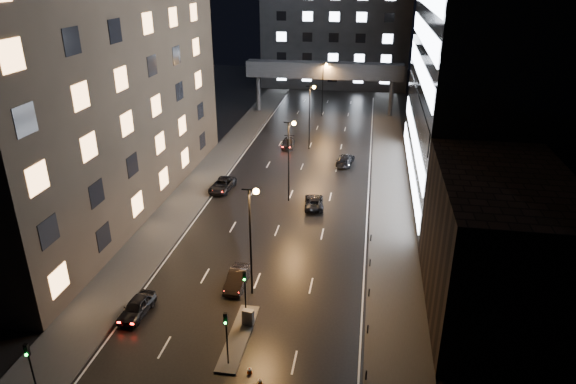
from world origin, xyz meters
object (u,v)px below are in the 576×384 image
car_toward_b (345,160)px  utility_cabinet (248,317)px  car_away_c (222,185)px  car_away_a (137,307)px  car_away_d (288,143)px  car_toward_a (314,202)px  car_away_b (237,278)px

car_toward_b → utility_cabinet: car_toward_b is taller
car_toward_b → utility_cabinet: 38.75m
car_away_c → utility_cabinet: utility_cabinet is taller
car_away_a → car_away_d: car_away_a is taller
car_away_d → utility_cabinet: (4.11, -44.75, 0.13)m
car_toward_a → utility_cabinet: bearing=76.7°
car_away_a → car_away_c: car_away_a is taller
car_away_a → car_toward_b: 41.24m
utility_cabinet → car_toward_a: bearing=91.5°
car_away_d → car_toward_a: 22.61m
car_toward_a → car_away_c: bearing=-20.9°
car_away_b → car_away_d: (-1.83, 39.37, -0.07)m
car_toward_a → car_away_b: bearing=67.7°
car_away_c → utility_cabinet: size_ratio=3.90×
car_away_a → utility_cabinet: size_ratio=3.25×
car_away_c → car_toward_b: bearing=43.5°
car_away_d → utility_cabinet: bearing=-89.7°
car_away_c → car_toward_a: (12.30, -3.06, -0.06)m
car_away_b → car_toward_a: car_away_b is taller
car_toward_b → car_toward_a: bearing=87.3°
car_toward_b → utility_cabinet: size_ratio=3.89×
car_away_c → utility_cabinet: (9.70, -26.21, 0.09)m
car_away_a → car_away_b: bearing=42.7°
car_away_c → car_away_d: size_ratio=1.11×
car_toward_a → car_toward_b: 15.48m
car_toward_a → utility_cabinet: (-2.60, -23.15, 0.16)m
car_away_b → car_toward_b: car_toward_b is taller
car_away_b → utility_cabinet: car_away_b is taller
car_away_b → car_toward_a: bearing=74.5°
car_away_d → car_toward_b: (9.52, -6.38, 0.07)m
car_toward_a → utility_cabinet: size_ratio=3.57×
car_away_c → car_away_d: (5.59, 18.54, -0.04)m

